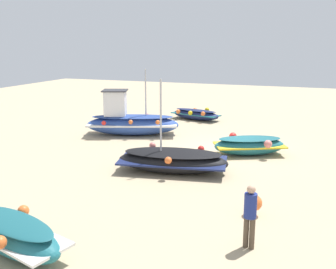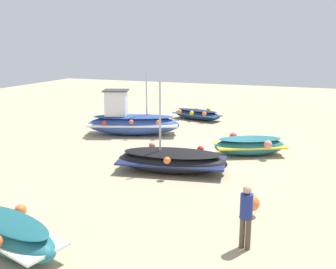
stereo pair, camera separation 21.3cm
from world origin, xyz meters
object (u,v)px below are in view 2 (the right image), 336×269
fishing_boat_3 (10,233)px  person_walking (246,213)px  fishing_boat_4 (172,160)px  fishing_boat_2 (131,121)px  mooring_buoy_0 (252,203)px  fishing_boat_0 (250,145)px  fishing_boat_1 (197,114)px

fishing_boat_3 → person_walking: bearing=-141.3°
fishing_boat_4 → fishing_boat_2: bearing=120.1°
fishing_boat_4 → mooring_buoy_0: fishing_boat_4 is taller
fishing_boat_0 → person_walking: (8.62, 1.35, 0.52)m
fishing_boat_1 → fishing_boat_3: size_ratio=0.99×
fishing_boat_3 → fishing_boat_4: size_ratio=0.77×
fishing_boat_1 → fishing_boat_3: fishing_boat_3 is taller
fishing_boat_4 → fishing_boat_0: bearing=45.1°
mooring_buoy_0 → fishing_boat_0: bearing=-169.8°
fishing_boat_1 → mooring_buoy_0: bearing=126.8°
person_walking → fishing_boat_4: bearing=-130.2°
fishing_boat_1 → fishing_boat_2: bearing=81.8°
fishing_boat_3 → person_walking: person_walking is taller
fishing_boat_4 → mooring_buoy_0: size_ratio=7.27×
person_walking → fishing_boat_2: bearing=-129.0°
fishing_boat_3 → fishing_boat_1: bearing=-71.5°
person_walking → mooring_buoy_0: size_ratio=2.63×
fishing_boat_0 → mooring_buoy_0: 6.71m
fishing_boat_1 → fishing_boat_3: (18.00, 0.59, 0.09)m
person_walking → mooring_buoy_0: bearing=-162.8°
fishing_boat_0 → person_walking: bearing=72.7°
fishing_boat_0 → person_walking: person_walking is taller
fishing_boat_2 → mooring_buoy_0: fishing_boat_2 is taller
fishing_boat_0 → fishing_boat_1: size_ratio=1.00×
fishing_boat_1 → fishing_boat_4: size_ratio=0.76×
fishing_boat_2 → mooring_buoy_0: 11.60m
fishing_boat_4 → person_walking: fishing_boat_4 is taller
fishing_boat_2 → mooring_buoy_0: bearing=114.7°
fishing_boat_0 → mooring_buoy_0: (6.61, 1.18, -0.06)m
fishing_boat_4 → person_walking: (5.06, 3.86, 0.51)m
fishing_boat_1 → person_walking: (15.78, 6.05, 0.59)m
fishing_boat_2 → mooring_buoy_0: (8.32, 8.08, -0.36)m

